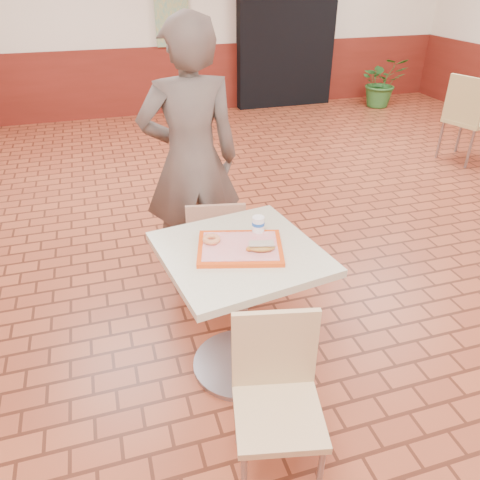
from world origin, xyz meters
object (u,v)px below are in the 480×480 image
object	(u,v)px
ring_donut	(211,239)
potted_plant	(382,82)
main_table	(240,292)
paper_cup	(258,224)
customer	(191,162)
serving_tray	(240,248)
chair_main_front	(277,392)
chair_second_left	(467,115)
long_john_donut	(261,247)
chair_main_back	(216,246)

from	to	relation	value
ring_donut	potted_plant	world-z (taller)	ring_donut
main_table	paper_cup	world-z (taller)	paper_cup
customer	paper_cup	bearing A→B (deg)	101.83
serving_tray	paper_cup	world-z (taller)	paper_cup
ring_donut	paper_cup	bearing A→B (deg)	7.84
paper_cup	serving_tray	bearing A→B (deg)	-139.70
customer	chair_main_front	bearing A→B (deg)	91.06
serving_tray	chair_second_left	distance (m)	4.31
customer	ring_donut	xyz separation A→B (m)	(-0.09, -0.92, -0.07)
long_john_donut	chair_main_back	bearing A→B (deg)	94.07
paper_cup	chair_main_back	bearing A→B (deg)	100.91
main_table	long_john_donut	bearing A→B (deg)	-41.26
chair_main_front	chair_second_left	world-z (taller)	chair_second_left
chair_main_back	potted_plant	bearing A→B (deg)	-121.34
paper_cup	potted_plant	bearing A→B (deg)	51.64
serving_tray	chair_second_left	size ratio (longest dim) A/B	0.43
chair_main_back	ring_donut	size ratio (longest dim) A/B	8.64
chair_main_front	main_table	bearing A→B (deg)	100.35
chair_main_back	paper_cup	distance (m)	0.70
potted_plant	chair_main_front	bearing A→B (deg)	-125.57
chair_main_front	long_john_donut	xyz separation A→B (m)	(0.11, 0.55, 0.40)
ring_donut	chair_second_left	xyz separation A→B (m)	(3.66, 2.38, -0.30)
main_table	chair_main_back	size ratio (longest dim) A/B	1.01
potted_plant	ring_donut	bearing A→B (deg)	-130.04
serving_tray	main_table	bearing A→B (deg)	0.00
main_table	ring_donut	xyz separation A→B (m)	(-0.13, 0.08, 0.31)
ring_donut	chair_main_front	bearing A→B (deg)	-81.52
main_table	chair_second_left	xyz separation A→B (m)	(3.53, 2.46, 0.01)
chair_main_back	customer	distance (m)	0.60
chair_main_front	chair_second_left	distance (m)	4.71
main_table	potted_plant	bearing A→B (deg)	51.32
chair_second_left	ring_donut	bearing A→B (deg)	105.87
chair_main_front	serving_tray	xyz separation A→B (m)	(0.02, 0.63, 0.37)
serving_tray	chair_second_left	xyz separation A→B (m)	(3.53, 2.46, -0.27)
chair_main_back	ring_donut	distance (m)	0.73
serving_tray	paper_cup	size ratio (longest dim) A/B	5.12
long_john_donut	potted_plant	distance (m)	6.39
serving_tray	chair_second_left	bearing A→B (deg)	34.90
long_john_donut	potted_plant	world-z (taller)	long_john_donut
ring_donut	long_john_donut	world-z (taller)	long_john_donut
paper_cup	chair_second_left	bearing A→B (deg)	34.67
long_john_donut	main_table	bearing A→B (deg)	138.74
chair_main_front	chair_second_left	xyz separation A→B (m)	(3.55, 3.09, 0.10)
chair_main_front	potted_plant	xyz separation A→B (m)	(4.01, 5.60, -0.06)
chair_main_front	chair_second_left	size ratio (longest dim) A/B	0.82
long_john_donut	potted_plant	xyz separation A→B (m)	(3.90, 5.05, -0.47)
paper_cup	customer	bearing A→B (deg)	101.26
long_john_donut	paper_cup	world-z (taller)	paper_cup
ring_donut	paper_cup	xyz separation A→B (m)	(0.27, 0.04, 0.03)
chair_main_front	chair_main_back	xyz separation A→B (m)	(0.06, 1.29, -0.01)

